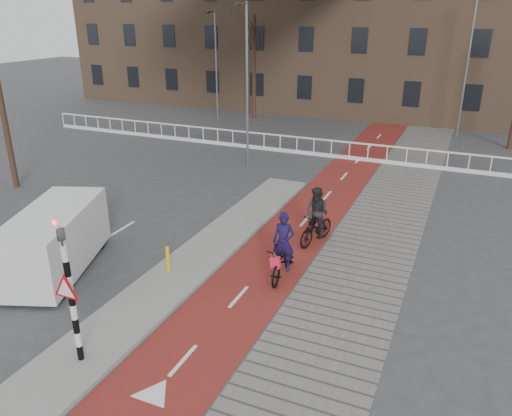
% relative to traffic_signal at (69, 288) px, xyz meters
% --- Properties ---
extents(ground, '(120.00, 120.00, 0.00)m').
position_rel_traffic_signal_xyz_m(ground, '(0.60, 2.02, -1.99)').
color(ground, '#38383A').
rests_on(ground, ground).
extents(bike_lane, '(2.50, 60.00, 0.01)m').
position_rel_traffic_signal_xyz_m(bike_lane, '(2.10, 12.02, -1.98)').
color(bike_lane, maroon).
rests_on(bike_lane, ground).
extents(sidewalk, '(3.00, 60.00, 0.01)m').
position_rel_traffic_signal_xyz_m(sidewalk, '(4.90, 12.02, -1.98)').
color(sidewalk, slate).
rests_on(sidewalk, ground).
extents(curb_island, '(1.80, 16.00, 0.12)m').
position_rel_traffic_signal_xyz_m(curb_island, '(-0.10, 6.02, -1.93)').
color(curb_island, gray).
rests_on(curb_island, ground).
extents(traffic_signal, '(0.80, 0.80, 3.68)m').
position_rel_traffic_signal_xyz_m(traffic_signal, '(0.00, 0.00, 0.00)').
color(traffic_signal, black).
rests_on(traffic_signal, curb_island).
extents(bollard, '(0.12, 0.12, 0.84)m').
position_rel_traffic_signal_xyz_m(bollard, '(-0.39, 4.30, -1.45)').
color(bollard, '#DCBB0C').
rests_on(bollard, curb_island).
extents(cyclist_near, '(0.83, 2.06, 2.08)m').
position_rel_traffic_signal_xyz_m(cyclist_near, '(2.84, 5.61, -1.28)').
color(cyclist_near, black).
rests_on(cyclist_near, bike_lane).
extents(cyclist_far, '(1.05, 1.96, 2.02)m').
position_rel_traffic_signal_xyz_m(cyclist_far, '(3.05, 8.28, -1.15)').
color(cyclist_far, black).
rests_on(cyclist_far, bike_lane).
extents(van, '(3.30, 4.89, 1.95)m').
position_rel_traffic_signal_xyz_m(van, '(-3.74, 3.22, -0.96)').
color(van, silver).
rests_on(van, ground).
extents(railing, '(28.00, 0.10, 0.99)m').
position_rel_traffic_signal_xyz_m(railing, '(-4.40, 19.02, -1.68)').
color(railing, silver).
rests_on(railing, ground).
extents(townhouse_row, '(46.00, 10.00, 15.90)m').
position_rel_traffic_signal_xyz_m(townhouse_row, '(-2.40, 34.02, 5.82)').
color(townhouse_row, '#7F6047').
rests_on(townhouse_row, ground).
extents(tree_mid, '(0.29, 0.29, 7.22)m').
position_rel_traffic_signal_xyz_m(tree_mid, '(-7.59, 27.12, 1.62)').
color(tree_mid, black).
rests_on(tree_mid, ground).
extents(streetlight_near, '(0.12, 0.12, 7.93)m').
position_rel_traffic_signal_xyz_m(streetlight_near, '(-2.96, 15.77, 1.97)').
color(streetlight_near, slate).
rests_on(streetlight_near, ground).
extents(streetlight_left, '(0.12, 0.12, 7.55)m').
position_rel_traffic_signal_xyz_m(streetlight_left, '(-9.54, 25.00, 1.79)').
color(streetlight_left, slate).
rests_on(streetlight_left, ground).
extents(streetlight_right, '(0.12, 0.12, 8.65)m').
position_rel_traffic_signal_xyz_m(streetlight_right, '(6.68, 26.79, 2.34)').
color(streetlight_right, slate).
rests_on(streetlight_right, ground).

